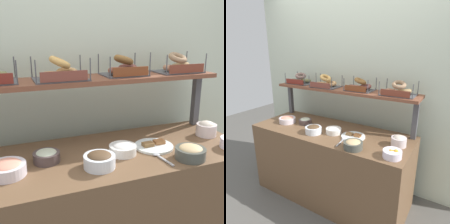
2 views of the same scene
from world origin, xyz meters
The scene contains 15 objects.
back_wall centered at (0.00, 0.55, 1.20)m, with size 3.00×0.06×2.40m, color beige.
deli_counter centered at (0.00, 0.00, 0.42)m, with size 1.80×0.70×0.85m, color brown.
shelf_riser_right centered at (0.84, 0.27, 1.05)m, with size 0.05×0.05×0.40m, color #4C4C51.
upper_shelf centered at (0.00, 0.27, 1.26)m, with size 1.76×0.32×0.03m, color brown.
bowl_cream_cheese centered at (0.07, -0.04, 0.88)m, with size 0.17×0.17×0.07m.
bowl_hummus centered at (0.42, -0.25, 0.89)m, with size 0.18×0.18×0.08m.
bowl_chocolate_spread centered at (-0.11, -0.16, 0.89)m, with size 0.18×0.18×0.09m.
bowl_potato_salad centered at (0.76, 0.03, 0.90)m, with size 0.14×0.14×0.11m.
bowl_lox_spread centered at (-0.59, -0.06, 0.89)m, with size 0.20×0.20×0.08m.
bowl_tuna_salad centered at (-0.38, 0.02, 0.89)m, with size 0.15×0.15×0.07m.
serving_plate_white centered at (0.30, -0.02, 0.86)m, with size 0.25×0.25×0.04m.
serving_spoon_near_plate centered at (0.26, -0.18, 0.86)m, with size 0.05×0.18×0.01m.
bagel_basket_sesame centered at (-0.23, 0.25, 1.33)m, with size 0.33×0.24×0.16m.
bagel_basket_cinnamon_raisin centered at (0.22, 0.28, 1.33)m, with size 0.29×0.26×0.15m.
bagel_basket_everything centered at (0.65, 0.27, 1.33)m, with size 0.34×0.26×0.15m.
Camera 1 is at (-0.56, -1.48, 1.58)m, focal length 44.69 mm.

